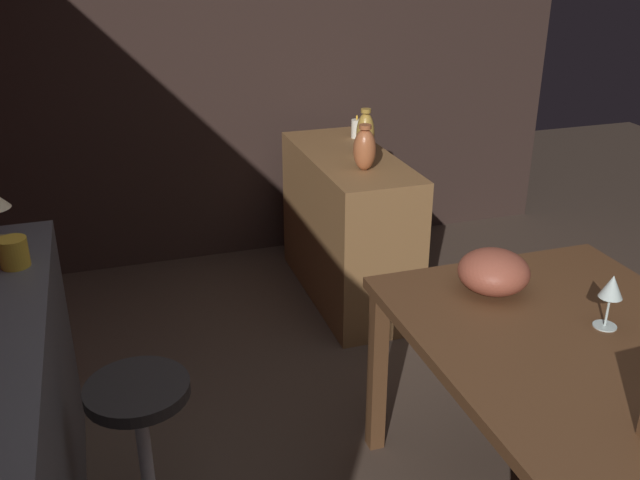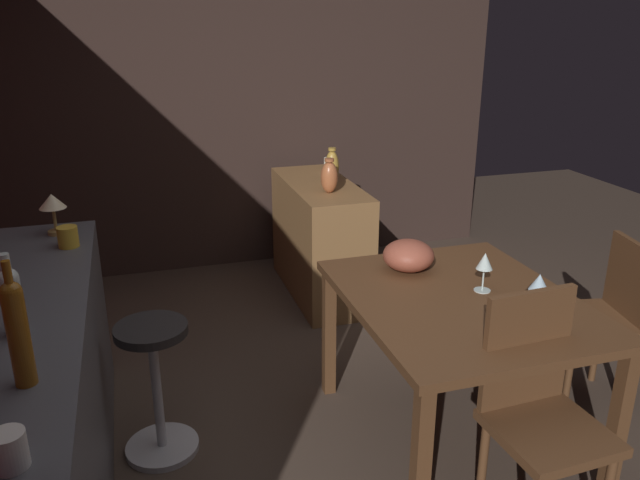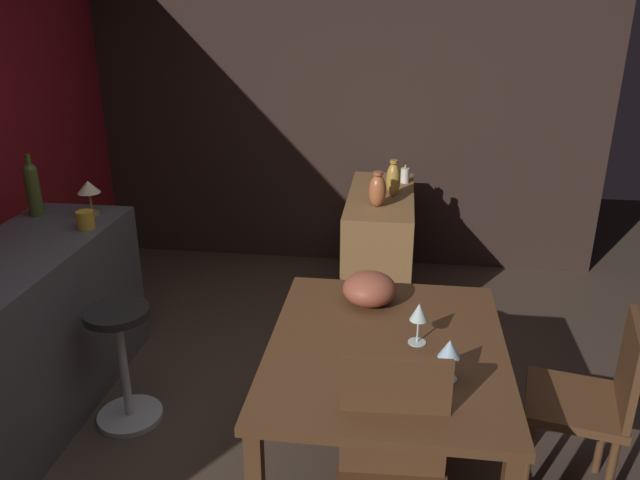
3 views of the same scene
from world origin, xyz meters
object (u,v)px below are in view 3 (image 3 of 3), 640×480
object	(u,v)px
wine_bottle_olive	(33,187)
pillar_candle_tall	(405,175)
fruit_bowl	(369,289)
wine_glass_left	(419,314)
sideboard_cabinet	(379,250)
chair_by_doorway	(591,399)
vase_brass	(393,179)
dining_table	(386,362)
counter_lamp	(89,190)
wine_glass_right	(449,350)
vase_copper	(377,190)
cup_mustard	(86,220)
bar_stool	(123,362)

from	to	relation	value
wine_bottle_olive	pillar_candle_tall	xyz separation A→B (m)	(1.22, -2.09, -0.20)
fruit_bowl	wine_glass_left	bearing A→B (deg)	-146.23
sideboard_cabinet	wine_glass_left	distance (m)	1.84
chair_by_doorway	wine_glass_left	size ratio (longest dim) A/B	4.77
pillar_candle_tall	vase_brass	bearing A→B (deg)	166.69
dining_table	counter_lamp	size ratio (longest dim) A/B	5.85
wine_glass_left	fruit_bowl	distance (m)	0.40
chair_by_doorway	wine_glass_left	world-z (taller)	wine_glass_left
wine_bottle_olive	counter_lamp	bearing A→B (deg)	-81.91
wine_glass_right	pillar_candle_tall	world-z (taller)	pillar_candle_tall
vase_brass	vase_copper	bearing A→B (deg)	157.90
wine_glass_right	cup_mustard	size ratio (longest dim) A/B	1.30
counter_lamp	vase_brass	xyz separation A→B (m)	(0.84, -1.70, -0.11)
sideboard_cabinet	chair_by_doorway	xyz separation A→B (m)	(-1.71, -0.97, 0.08)
bar_stool	fruit_bowl	xyz separation A→B (m)	(0.05, -1.23, 0.47)
wine_glass_left	wine_bottle_olive	size ratio (longest dim) A/B	0.51
wine_bottle_olive	vase_brass	size ratio (longest dim) A/B	1.45
cup_mustard	fruit_bowl	bearing A→B (deg)	-103.27
wine_glass_right	wine_bottle_olive	xyz separation A→B (m)	(1.10, 2.26, 0.20)
sideboard_cabinet	wine_bottle_olive	world-z (taller)	wine_bottle_olive
counter_lamp	vase_copper	size ratio (longest dim) A/B	0.90
sideboard_cabinet	wine_glass_right	xyz separation A→B (m)	(-2.02, -0.33, 0.45)
wine_bottle_olive	counter_lamp	size ratio (longest dim) A/B	1.75
wine_bottle_olive	pillar_candle_tall	world-z (taller)	wine_bottle_olive
vase_copper	wine_bottle_olive	bearing A→B (deg)	108.95
sideboard_cabinet	bar_stool	xyz separation A→B (m)	(-1.49, 1.23, -0.07)
wine_glass_left	wine_bottle_olive	distance (m)	2.33
fruit_bowl	sideboard_cabinet	bearing A→B (deg)	0.26
dining_table	counter_lamp	world-z (taller)	counter_lamp
wine_glass_right	wine_bottle_olive	distance (m)	2.53
bar_stool	counter_lamp	distance (m)	1.02
sideboard_cabinet	wine_glass_left	world-z (taller)	wine_glass_left
wine_bottle_olive	vase_copper	bearing A→B (deg)	-71.05
bar_stool	sideboard_cabinet	bearing A→B (deg)	-39.43
chair_by_doorway	fruit_bowl	bearing A→B (deg)	74.24
dining_table	cup_mustard	world-z (taller)	cup_mustard
wine_glass_right	counter_lamp	size ratio (longest dim) A/B	0.82
dining_table	wine_bottle_olive	size ratio (longest dim) A/B	3.34
wine_bottle_olive	cup_mustard	size ratio (longest dim) A/B	2.79
bar_stool	wine_bottle_olive	world-z (taller)	wine_bottle_olive
wine_glass_right	counter_lamp	world-z (taller)	counter_lamp
wine_bottle_olive	vase_brass	bearing A→B (deg)	-66.17
bar_stool	wine_bottle_olive	size ratio (longest dim) A/B	1.81
bar_stool	counter_lamp	bearing A→B (deg)	32.27
wine_glass_left	fruit_bowl	size ratio (longest dim) A/B	0.73
wine_glass_right	vase_brass	world-z (taller)	vase_brass
wine_glass_left	cup_mustard	distance (m)	1.91
bar_stool	pillar_candle_tall	xyz separation A→B (m)	(1.80, -1.38, 0.53)
wine_bottle_olive	vase_copper	distance (m)	2.03
chair_by_doorway	counter_lamp	size ratio (longest dim) A/B	4.25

